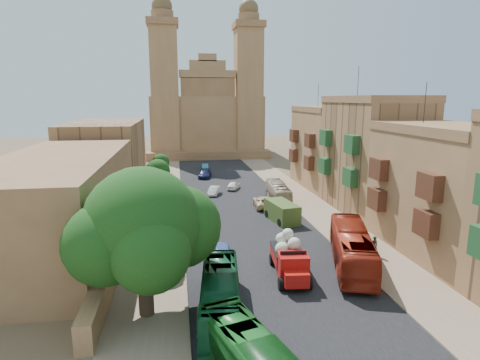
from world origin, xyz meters
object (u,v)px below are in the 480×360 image
object	(u,v)px
ficus_tree	(144,230)
car_blue_a	(222,254)
bus_cream_east	(278,192)
car_white_a	(214,191)
pedestrian_c	(345,241)
car_cream	(263,202)
street_tree_d	(161,162)
car_dkblue	(205,174)
street_tree_b	(153,189)
car_white_b	(234,185)
bus_red_east	(352,248)
street_tree_c	(158,172)
car_blue_b	(205,167)
street_tree_a	(145,221)
pedestrian_a	(374,246)
olive_pickup	(282,212)
red_truck	(290,257)
bus_green_north	(220,295)
church	(206,115)

from	to	relation	value
ficus_tree	car_blue_a	size ratio (longest dim) A/B	2.32
bus_cream_east	car_white_a	bearing A→B (deg)	-27.76
pedestrian_c	car_cream	bearing A→B (deg)	-177.56
ficus_tree	pedestrian_c	size ratio (longest dim) A/B	6.44
street_tree_d	car_cream	bearing A→B (deg)	-56.44
street_tree_d	car_dkblue	bearing A→B (deg)	3.27
car_white_a	car_dkblue	distance (m)	12.83
street_tree_b	car_white_b	bearing A→B (deg)	53.16
bus_red_east	street_tree_c	bearing A→B (deg)	-40.70
pedestrian_c	car_blue_b	bearing A→B (deg)	179.33
street_tree_a	pedestrian_a	distance (m)	19.62
street_tree_a	olive_pickup	bearing A→B (deg)	35.23
red_truck	car_cream	world-z (taller)	red_truck
pedestrian_a	street_tree_a	bearing A→B (deg)	2.44
street_tree_c	bus_green_north	world-z (taller)	street_tree_c
car_white_b	car_cream	bearing A→B (deg)	124.53
bus_red_east	car_blue_a	world-z (taller)	bus_red_east
street_tree_c	bus_red_east	xyz separation A→B (m)	(16.50, -26.96, -1.94)
red_truck	olive_pickup	bearing A→B (deg)	77.42
street_tree_c	pedestrian_c	world-z (taller)	street_tree_c
street_tree_d	pedestrian_c	xyz separation A→B (m)	(17.50, -35.35, -2.19)
olive_pickup	street_tree_a	bearing A→B (deg)	-144.77
church	bus_cream_east	distance (m)	49.11
car_white_a	pedestrian_c	world-z (taller)	pedestrian_c
street_tree_a	street_tree_b	world-z (taller)	street_tree_b
red_truck	pedestrian_c	world-z (taller)	red_truck
street_tree_c	bus_cream_east	size ratio (longest dim) A/B	0.59
street_tree_d	red_truck	bearing A→B (deg)	-74.63
red_truck	bus_red_east	size ratio (longest dim) A/B	0.55
car_blue_a	car_white_a	size ratio (longest dim) A/B	1.15
street_tree_d	church	bearing A→B (deg)	71.91
car_white_a	car_dkblue	bearing A→B (deg)	109.53
car_blue_b	car_white_b	bearing A→B (deg)	-77.26
car_blue_b	bus_cream_east	bearing A→B (deg)	-70.01
olive_pickup	pedestrian_a	bearing A→B (deg)	-64.78
street_tree_a	bus_red_east	bearing A→B (deg)	-10.17
bus_red_east	pedestrian_a	xyz separation A→B (m)	(2.88, 1.74, -0.70)
car_cream	street_tree_b	bearing A→B (deg)	19.84
car_cream	street_tree_a	bearing A→B (deg)	53.48
street_tree_c	car_blue_a	distance (m)	25.42
street_tree_b	car_cream	distance (m)	14.21
car_blue_a	car_dkblue	bearing A→B (deg)	90.61
car_blue_a	olive_pickup	bearing A→B (deg)	55.34
red_truck	car_blue_b	xyz separation A→B (m)	(-2.98, 48.43, -0.98)
red_truck	bus_green_north	xyz separation A→B (m)	(-5.88, -4.88, -0.15)
pedestrian_c	pedestrian_a	bearing A→B (deg)	32.22
car_white_a	car_cream	distance (m)	9.45
bus_green_north	car_white_b	xyz separation A→B (m)	(5.91, 35.59, -0.80)
street_tree_d	red_truck	size ratio (longest dim) A/B	0.71
street_tree_d	red_truck	distance (m)	41.50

